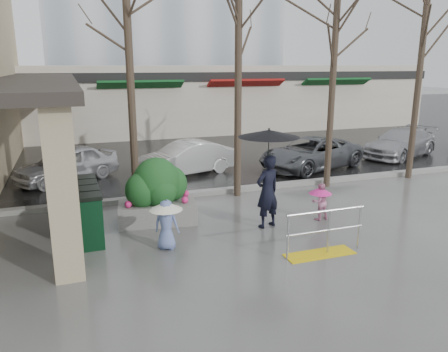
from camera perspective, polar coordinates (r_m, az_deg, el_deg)
ground at (r=10.45m, az=2.71°, el=-8.58°), size 120.00×120.00×0.00m
street_asphalt at (r=31.39m, az=-12.63°, el=6.58°), size 120.00×36.00×0.01m
curb at (r=14.00m, az=-3.44°, el=-2.25°), size 120.00×0.30×0.15m
canopy_slab at (r=16.95m, az=-23.78°, el=11.67°), size 2.80×18.00×0.25m
pillar_front at (r=8.73m, az=-20.29°, el=-1.99°), size 0.55×0.55×3.50m
pillar_back at (r=15.09m, az=-20.15°, el=4.64°), size 0.55×0.55×3.50m
storefront_row at (r=27.54m, az=-7.59°, el=9.96°), size 34.00×6.74×4.00m
handrail at (r=9.91m, az=12.78°, el=-7.92°), size 1.90×0.50×1.03m
tree_west at (r=12.66m, az=-12.49°, el=18.63°), size 3.20×3.20×6.80m
tree_midwest at (r=13.46m, az=1.92°, el=19.31°), size 3.20×3.20×7.00m
tree_mideast at (r=14.95m, az=14.33°, el=16.96°), size 3.20×3.20×6.50m
tree_east at (r=17.14m, az=24.73°, el=17.51°), size 3.20×3.20×7.20m
woman at (r=10.97m, az=5.77°, el=1.11°), size 1.54×1.54×2.57m
child_pink at (r=11.99m, az=12.43°, el=-2.88°), size 0.62×0.62×1.00m
child_blue at (r=9.90m, az=-7.54°, el=-5.62°), size 0.74×0.74×1.16m
planter at (r=11.57m, az=-8.73°, el=-2.04°), size 2.13×1.28×1.75m
news_boxes at (r=11.18m, az=-17.20°, el=-4.22°), size 0.55×2.27×1.27m
car_a at (r=16.57m, az=-19.87°, el=1.51°), size 3.95×3.11×1.26m
car_b at (r=16.56m, az=-5.04°, el=2.32°), size 4.05×2.36×1.26m
car_c at (r=17.78m, az=11.29°, el=2.93°), size 4.96×3.40×1.26m
car_d at (r=21.36m, az=22.07°, el=4.04°), size 4.69×3.28×1.26m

